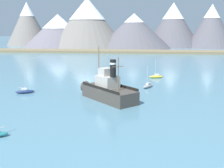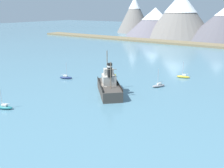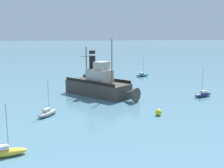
{
  "view_description": "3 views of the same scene",
  "coord_description": "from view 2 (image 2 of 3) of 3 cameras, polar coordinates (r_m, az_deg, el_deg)",
  "views": [
    {
      "loc": [
        5.99,
        -49.98,
        13.85
      ],
      "look_at": [
        1.38,
        -0.29,
        3.36
      ],
      "focal_mm": 45.0,
      "sensor_mm": 36.0,
      "label": 1
    },
    {
      "loc": [
        30.94,
        -43.03,
        19.33
      ],
      "look_at": [
        2.76,
        -1.01,
        3.36
      ],
      "focal_mm": 38.0,
      "sensor_mm": 36.0,
      "label": 2
    },
    {
      "loc": [
        4.45,
        49.32,
        11.12
      ],
      "look_at": [
        -1.98,
        -0.18,
        1.73
      ],
      "focal_mm": 45.0,
      "sensor_mm": 36.0,
      "label": 3
    }
  ],
  "objects": [
    {
      "name": "ground_plane",
      "position": [
        56.42,
        -1.76,
        -2.53
      ],
      "size": [
        600.0,
        600.0,
        0.0
      ],
      "primitive_type": "plane",
      "color": "teal"
    },
    {
      "name": "mountain_ridge",
      "position": [
        180.41,
        23.53,
        14.38
      ],
      "size": [
        179.02,
        55.32,
        30.66
      ],
      "color": "slate",
      "rests_on": "ground"
    },
    {
      "name": "shoreline_strip",
      "position": [
        142.03,
        21.21,
        8.78
      ],
      "size": [
        240.0,
        12.0,
        1.2
      ],
      "primitive_type": "cube",
      "color": "#7A6B4C",
      "rests_on": "ground"
    },
    {
      "name": "old_tugboat",
      "position": [
        56.61,
        -0.79,
        -0.49
      ],
      "size": [
        12.26,
        12.86,
        9.9
      ],
      "color": "#423D38",
      "rests_on": "ground"
    },
    {
      "name": "sailboat_grey",
      "position": [
        62.8,
        11.13,
        -0.34
      ],
      "size": [
        2.94,
        3.81,
        4.9
      ],
      "color": "gray",
      "rests_on": "ground"
    },
    {
      "name": "sailboat_teal",
      "position": [
        52.99,
        -24.57,
        -5.05
      ],
      "size": [
        3.94,
        2.44,
        4.9
      ],
      "color": "#23757A",
      "rests_on": "ground"
    },
    {
      "name": "sailboat_yellow",
      "position": [
        72.98,
        16.78,
        1.75
      ],
      "size": [
        3.95,
        1.94,
        4.9
      ],
      "color": "gold",
      "rests_on": "ground"
    },
    {
      "name": "sailboat_navy",
      "position": [
        70.27,
        -11.04,
        1.58
      ],
      "size": [
        3.93,
        2.51,
        4.9
      ],
      "color": "navy",
      "rests_on": "ground"
    },
    {
      "name": "mooring_buoy",
      "position": [
        70.87,
        0.67,
        2.06
      ],
      "size": [
        0.88,
        0.88,
        0.88
      ],
      "primitive_type": "sphere",
      "color": "yellow",
      "rests_on": "ground"
    }
  ]
}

